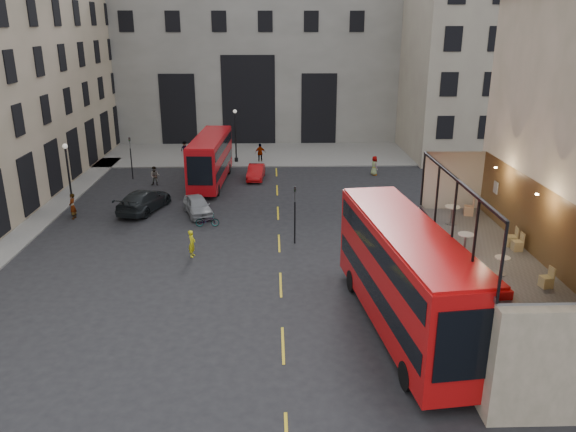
{
  "coord_description": "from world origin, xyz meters",
  "views": [
    {
      "loc": [
        -2.4,
        -21.4,
        13.42
      ],
      "look_at": [
        -1.53,
        8.69,
        3.0
      ],
      "focal_mm": 35.0,
      "sensor_mm": 36.0,
      "label": 1
    }
  ],
  "objects_px": {
    "traffic_light_far": "(131,153)",
    "car_b": "(256,172)",
    "bus_far": "(211,157)",
    "cafe_table_far": "(452,212)",
    "cafe_chair_b": "(517,245)",
    "pedestrian_e": "(73,206)",
    "cafe_chair_a": "(546,281)",
    "car_a": "(198,206)",
    "cafe_table_near": "(502,263)",
    "traffic_light_near": "(295,207)",
    "street_lamp_b": "(236,139)",
    "bus_near": "(405,273)",
    "cafe_chair_c": "(512,240)",
    "pedestrian_b": "(185,149)",
    "pedestrian_d": "(374,166)",
    "pedestrian_c": "(260,153)",
    "pedestrian_a": "(155,176)",
    "cafe_table_mid": "(465,240)",
    "street_lamp_a": "(70,184)",
    "cafe_chair_d": "(469,210)",
    "bicycle": "(207,221)",
    "cyclist": "(192,243)",
    "car_c": "(144,200)"
  },
  "relations": [
    {
      "from": "cyclist",
      "to": "pedestrian_c",
      "type": "bearing_deg",
      "value": 0.05
    },
    {
      "from": "traffic_light_near",
      "to": "street_lamp_b",
      "type": "height_order",
      "value": "street_lamp_b"
    },
    {
      "from": "cafe_chair_b",
      "to": "pedestrian_e",
      "type": "bearing_deg",
      "value": 143.86
    },
    {
      "from": "traffic_light_near",
      "to": "cafe_chair_a",
      "type": "relative_size",
      "value": 5.03
    },
    {
      "from": "traffic_light_near",
      "to": "cafe_table_near",
      "type": "xyz_separation_m",
      "value": [
        7.0,
        -14.76,
        2.64
      ]
    },
    {
      "from": "street_lamp_a",
      "to": "bicycle",
      "type": "height_order",
      "value": "street_lamp_a"
    },
    {
      "from": "cafe_chair_a",
      "to": "cafe_chair_d",
      "type": "xyz_separation_m",
      "value": [
        -0.12,
        7.81,
        0.03
      ]
    },
    {
      "from": "car_a",
      "to": "cafe_chair_b",
      "type": "distance_m",
      "value": 24.34
    },
    {
      "from": "traffic_light_far",
      "to": "cafe_table_near",
      "type": "xyz_separation_m",
      "value": [
        21.0,
        -30.76,
        2.64
      ]
    },
    {
      "from": "car_c",
      "to": "pedestrian_a",
      "type": "relative_size",
      "value": 3.31
    },
    {
      "from": "car_b",
      "to": "cafe_chair_c",
      "type": "relative_size",
      "value": 4.78
    },
    {
      "from": "bus_near",
      "to": "car_a",
      "type": "height_order",
      "value": "bus_near"
    },
    {
      "from": "traffic_light_far",
      "to": "pedestrian_c",
      "type": "distance_m",
      "value": 13.0
    },
    {
      "from": "street_lamp_b",
      "to": "pedestrian_b",
      "type": "height_order",
      "value": "street_lamp_b"
    },
    {
      "from": "bus_far",
      "to": "cafe_chair_c",
      "type": "bearing_deg",
      "value": -59.89
    },
    {
      "from": "traffic_light_near",
      "to": "pedestrian_b",
      "type": "bearing_deg",
      "value": 112.8
    },
    {
      "from": "cafe_table_mid",
      "to": "cafe_table_far",
      "type": "xyz_separation_m",
      "value": [
        0.49,
        3.34,
        0.04
      ]
    },
    {
      "from": "traffic_light_near",
      "to": "pedestrian_b",
      "type": "distance_m",
      "value": 27.48
    },
    {
      "from": "pedestrian_d",
      "to": "pedestrian_c",
      "type": "bearing_deg",
      "value": 46.46
    },
    {
      "from": "bus_far",
      "to": "cafe_chair_d",
      "type": "height_order",
      "value": "cafe_chair_d"
    },
    {
      "from": "street_lamp_b",
      "to": "car_b",
      "type": "xyz_separation_m",
      "value": [
        2.14,
        -6.38,
        -1.75
      ]
    },
    {
      "from": "car_a",
      "to": "pedestrian_b",
      "type": "relative_size",
      "value": 2.65
    },
    {
      "from": "car_a",
      "to": "pedestrian_d",
      "type": "height_order",
      "value": "pedestrian_d"
    },
    {
      "from": "traffic_light_far",
      "to": "bus_near",
      "type": "bearing_deg",
      "value": -55.27
    },
    {
      "from": "bus_near",
      "to": "car_a",
      "type": "relative_size",
      "value": 3.15
    },
    {
      "from": "street_lamp_b",
      "to": "car_a",
      "type": "height_order",
      "value": "street_lamp_b"
    },
    {
      "from": "bus_near",
      "to": "cafe_chair_b",
      "type": "height_order",
      "value": "cafe_chair_b"
    },
    {
      "from": "traffic_light_far",
      "to": "car_b",
      "type": "distance_m",
      "value": 11.29
    },
    {
      "from": "cafe_table_mid",
      "to": "cafe_table_far",
      "type": "height_order",
      "value": "cafe_table_far"
    },
    {
      "from": "pedestrian_a",
      "to": "cafe_table_mid",
      "type": "height_order",
      "value": "cafe_table_mid"
    },
    {
      "from": "cafe_table_far",
      "to": "cafe_chair_a",
      "type": "bearing_deg",
      "value": -78.51
    },
    {
      "from": "bus_far",
      "to": "cafe_table_far",
      "type": "relative_size",
      "value": 12.48
    },
    {
      "from": "cafe_table_far",
      "to": "pedestrian_d",
      "type": "bearing_deg",
      "value": 87.39
    },
    {
      "from": "car_a",
      "to": "pedestrian_d",
      "type": "distance_m",
      "value": 18.49
    },
    {
      "from": "pedestrian_b",
      "to": "pedestrian_e",
      "type": "height_order",
      "value": "pedestrian_e"
    },
    {
      "from": "traffic_light_near",
      "to": "pedestrian_c",
      "type": "height_order",
      "value": "traffic_light_near"
    },
    {
      "from": "car_c",
      "to": "cyclist",
      "type": "distance_m",
      "value": 10.03
    },
    {
      "from": "cafe_chair_c",
      "to": "cafe_chair_d",
      "type": "xyz_separation_m",
      "value": [
        -0.46,
        3.96,
        0.01
      ]
    },
    {
      "from": "cafe_table_near",
      "to": "traffic_light_near",
      "type": "bearing_deg",
      "value": 115.37
    },
    {
      "from": "car_a",
      "to": "pedestrian_e",
      "type": "distance_m",
      "value": 8.89
    },
    {
      "from": "car_a",
      "to": "cafe_table_far",
      "type": "height_order",
      "value": "cafe_table_far"
    },
    {
      "from": "street_lamp_a",
      "to": "bus_near",
      "type": "height_order",
      "value": "street_lamp_a"
    },
    {
      "from": "bus_near",
      "to": "pedestrian_c",
      "type": "xyz_separation_m",
      "value": [
        -7.08,
        32.74,
        -1.86
      ]
    },
    {
      "from": "bus_near",
      "to": "street_lamp_b",
      "type": "bearing_deg",
      "value": 106.2
    },
    {
      "from": "bus_near",
      "to": "pedestrian_a",
      "type": "relative_size",
      "value": 7.66
    },
    {
      "from": "bicycle",
      "to": "cyclist",
      "type": "height_order",
      "value": "cyclist"
    },
    {
      "from": "traffic_light_far",
      "to": "pedestrian_b",
      "type": "distance_m",
      "value": 10.01
    },
    {
      "from": "cafe_chair_a",
      "to": "cafe_chair_d",
      "type": "bearing_deg",
      "value": 90.85
    },
    {
      "from": "car_c",
      "to": "pedestrian_b",
      "type": "distance_m",
      "value": 18.4
    },
    {
      "from": "pedestrian_e",
      "to": "pedestrian_b",
      "type": "bearing_deg",
      "value": 168.87
    }
  ]
}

